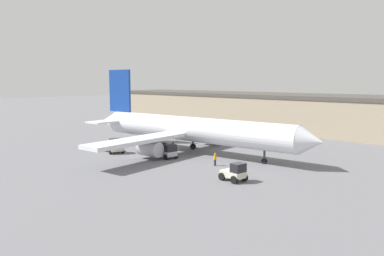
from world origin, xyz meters
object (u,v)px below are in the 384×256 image
object	(u,v)px
ground_crew_worker	(215,159)
airplane	(186,129)
pushback_tug	(235,172)
belt_loader_truck	(168,151)
baggage_tug	(115,146)

from	to	relation	value
ground_crew_worker	airplane	bearing A→B (deg)	-8.49
pushback_tug	ground_crew_worker	bearing A→B (deg)	151.82
ground_crew_worker	pushback_tug	world-z (taller)	pushback_tug
belt_loader_truck	pushback_tug	bearing A→B (deg)	-4.19
ground_crew_worker	pushback_tug	distance (m)	7.33
ground_crew_worker	baggage_tug	distance (m)	16.44
ground_crew_worker	pushback_tug	size ratio (longest dim) A/B	0.60
ground_crew_worker	baggage_tug	xyz separation A→B (m)	(-15.94, -4.01, 0.16)
baggage_tug	pushback_tug	bearing A→B (deg)	18.09
belt_loader_truck	pushback_tug	distance (m)	13.96
airplane	belt_loader_truck	size ratio (longest dim) A/B	13.68
ground_crew_worker	pushback_tug	bearing A→B (deg)	161.93
airplane	ground_crew_worker	size ratio (longest dim) A/B	24.52
belt_loader_truck	airplane	bearing A→B (deg)	113.77
ground_crew_worker	baggage_tug	bearing A→B (deg)	28.38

